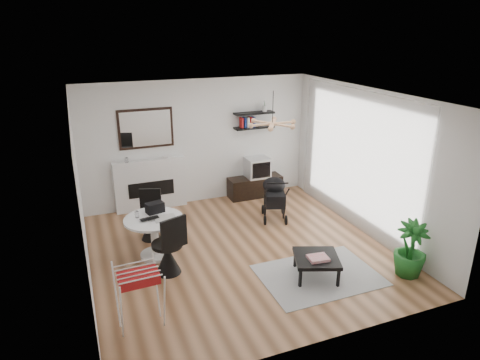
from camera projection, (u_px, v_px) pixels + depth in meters
name	position (u px, v px, depth m)	size (l,w,h in m)	color
floor	(241.00, 251.00, 7.51)	(5.00, 5.00, 0.00)	brown
ceiling	(241.00, 96.00, 6.59)	(5.00, 5.00, 0.00)	white
wall_back	(198.00, 142.00, 9.23)	(5.00, 5.00, 0.00)	white
wall_left	(80.00, 200.00, 6.18)	(5.00, 5.00, 0.00)	white
wall_right	(366.00, 162.00, 7.91)	(5.00, 5.00, 0.00)	white
sheer_curtain	(355.00, 159.00, 8.05)	(0.04, 3.60, 2.60)	white
fireplace	(150.00, 179.00, 9.01)	(1.50, 0.17, 2.16)	white
shelf_lower	(254.00, 127.00, 9.47)	(0.90, 0.25, 0.04)	black
shelf_upper	(254.00, 113.00, 9.36)	(0.90, 0.25, 0.04)	black
pendant_lamp	(272.00, 124.00, 7.28)	(0.90, 0.90, 0.10)	tan
tv_console	(255.00, 186.00, 9.85)	(1.23, 0.43, 0.46)	black
crt_tv	(257.00, 167.00, 9.71)	(0.51, 0.45, 0.45)	silver
dining_table	(154.00, 231.00, 7.17)	(0.98, 0.98, 0.72)	white
laptop	(151.00, 220.00, 7.00)	(0.31, 0.20, 0.02)	black
black_bag	(155.00, 208.00, 7.28)	(0.30, 0.18, 0.18)	black
newspaper	(165.00, 218.00, 7.08)	(0.35, 0.29, 0.01)	beige
drinking_glass	(137.00, 214.00, 7.09)	(0.07, 0.07, 0.11)	white
chair_far	(151.00, 224.00, 7.85)	(0.48, 0.49, 0.92)	black
chair_near	(168.00, 255.00, 6.73)	(0.54, 0.55, 1.03)	black
drying_rack	(140.00, 297.00, 5.47)	(0.59, 0.56, 0.86)	white
stroller	(274.00, 199.00, 8.67)	(0.69, 0.85, 0.93)	black
rug	(319.00, 275.00, 6.76)	(1.83, 1.32, 0.01)	#B0B0B0
coffee_table	(317.00, 259.00, 6.63)	(0.86, 0.86, 0.34)	black
magazines	(318.00, 258.00, 6.53)	(0.30, 0.24, 0.04)	#C5313D
potted_plant	(411.00, 249.00, 6.64)	(0.51, 0.51, 0.90)	#1B601F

